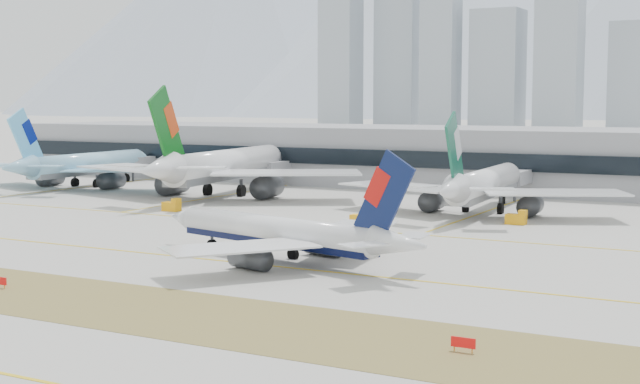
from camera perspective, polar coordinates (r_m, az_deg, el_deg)
The scene contains 11 objects.
ground at distance 125.22m, azimuth -4.52°, elevation -4.11°, with size 3000.00×3000.00×0.00m, color #AAA69F.
taxiing_airliner at distance 119.76m, azimuth -2.29°, elevation -2.68°, with size 47.04×40.20×16.02m.
widebody_korean at distance 233.11m, azimuth -14.93°, elevation 1.63°, with size 57.38×56.23×20.49m.
widebody_eva at distance 204.55m, azimuth -6.31°, elevation 1.60°, with size 70.00×69.12×25.20m.
widebody_cathay at distance 174.74m, azimuth 10.33°, elevation 0.39°, with size 56.59×55.47×20.21m.
terminal at distance 228.89m, azimuth 11.25°, elevation 2.16°, with size 280.00×43.10×15.00m.
hold_sign_right at distance 78.43m, azimuth 9.15°, elevation -9.51°, with size 2.20×0.15×1.35m.
gse_extra at distance 156.35m, azimuth 2.68°, elevation -1.74°, with size 3.55×2.00×2.60m.
gse_c at distance 160.67m, azimuth 12.49°, elevation -1.67°, with size 3.55×2.00×2.60m.
gse_b at distance 178.34m, azimuth -9.44°, elevation -0.88°, with size 3.55×2.00×2.60m.
city_skyline at distance 584.17m, azimuth 11.11°, elevation 8.44°, with size 342.00×49.80×140.00m.
Camera 1 is at (67.02, -103.58, 21.43)m, focal length 50.00 mm.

